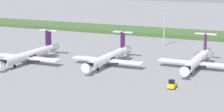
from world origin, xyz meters
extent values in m
plane|color=gray|center=(0.00, 30.00, 0.00)|extent=(500.00, 500.00, 0.00)
cube|color=#426033|center=(0.00, 73.73, 0.86)|extent=(320.00, 20.00, 1.72)
cylinder|color=white|center=(-25.58, -0.34, 2.45)|extent=(2.70, 24.00, 2.70)
cone|color=white|center=(-25.58, -13.84, 2.45)|extent=(2.70, 3.00, 2.70)
cone|color=white|center=(-25.58, 13.66, 2.45)|extent=(2.30, 4.00, 2.29)
cube|color=black|center=(-25.58, -11.94, 2.92)|extent=(2.02, 1.80, 0.90)
cylinder|color=#591E66|center=(-25.58, -0.34, 2.30)|extent=(2.76, 3.60, 2.76)
cube|color=white|center=(-31.48, -1.34, 1.84)|extent=(11.00, 3.20, 0.36)
cube|color=white|center=(-19.67, -1.34, 1.84)|extent=(11.00, 3.20, 0.36)
cube|color=#591E66|center=(-25.58, 10.66, 6.40)|extent=(0.36, 3.20, 5.20)
cube|color=white|center=(-25.58, 10.96, 8.80)|extent=(6.80, 1.80, 0.24)
cylinder|color=gray|center=(-27.83, 8.86, 2.65)|extent=(1.50, 3.40, 1.50)
cylinder|color=gray|center=(-23.33, 8.86, 2.65)|extent=(1.50, 3.40, 1.50)
cylinder|color=gray|center=(-25.58, -7.78, 1.00)|extent=(0.20, 0.20, 0.65)
cylinder|color=black|center=(-25.58, -7.78, 0.45)|extent=(0.30, 0.90, 0.90)
cylinder|color=black|center=(-27.48, 2.06, 0.45)|extent=(0.35, 0.90, 0.90)
cylinder|color=black|center=(-23.68, 2.06, 0.45)|extent=(0.35, 0.90, 0.90)
cylinder|color=white|center=(-1.11, 6.62, 2.45)|extent=(2.70, 24.00, 2.70)
cone|color=white|center=(-1.11, -6.88, 2.45)|extent=(2.70, 3.00, 2.70)
cone|color=white|center=(-1.11, 20.62, 2.45)|extent=(2.29, 4.00, 2.29)
cube|color=black|center=(-1.11, -4.98, 2.92)|extent=(2.03, 1.80, 0.90)
cylinder|color=#591E66|center=(-1.11, 6.62, 2.30)|extent=(2.76, 3.60, 2.76)
cube|color=white|center=(-7.01, 5.62, 1.84)|extent=(11.00, 3.20, 0.36)
cube|color=white|center=(4.80, 5.62, 1.84)|extent=(11.00, 3.20, 0.36)
cube|color=#591E66|center=(-1.11, 17.62, 6.40)|extent=(0.36, 3.20, 5.20)
cube|color=white|center=(-1.11, 17.92, 8.80)|extent=(6.80, 1.80, 0.24)
cylinder|color=gray|center=(-3.36, 15.82, 2.65)|extent=(1.50, 3.40, 1.50)
cylinder|color=gray|center=(1.14, 15.82, 2.65)|extent=(1.50, 3.40, 1.50)
cylinder|color=gray|center=(-1.11, -0.82, 1.00)|extent=(0.20, 0.20, 0.65)
cylinder|color=black|center=(-1.11, -0.82, 0.45)|extent=(0.30, 0.90, 0.90)
cylinder|color=black|center=(-3.01, 9.02, 0.45)|extent=(0.35, 0.90, 0.90)
cylinder|color=black|center=(0.79, 9.02, 0.45)|extent=(0.35, 0.90, 0.90)
cylinder|color=white|center=(24.49, 14.08, 2.45)|extent=(2.70, 24.00, 2.70)
cone|color=white|center=(24.49, 0.58, 2.45)|extent=(2.70, 3.00, 2.70)
cone|color=white|center=(24.49, 28.08, 2.45)|extent=(2.30, 4.00, 2.29)
cube|color=black|center=(24.49, 2.48, 2.92)|extent=(2.02, 1.80, 0.90)
cylinder|color=#591E66|center=(24.49, 14.08, 2.30)|extent=(2.76, 3.60, 2.76)
cube|color=white|center=(18.58, 13.08, 1.84)|extent=(11.00, 3.20, 0.36)
cube|color=white|center=(30.39, 13.08, 1.84)|extent=(11.00, 3.20, 0.36)
cube|color=#591E66|center=(24.49, 25.08, 6.40)|extent=(0.36, 3.20, 5.20)
cube|color=white|center=(24.49, 25.38, 8.80)|extent=(6.80, 1.80, 0.24)
cylinder|color=gray|center=(22.24, 23.28, 2.65)|extent=(1.50, 3.40, 1.50)
cylinder|color=gray|center=(26.74, 23.28, 2.65)|extent=(1.50, 3.40, 1.50)
cylinder|color=gray|center=(24.49, 6.64, 1.00)|extent=(0.20, 0.20, 0.65)
cylinder|color=black|center=(24.49, 6.64, 0.45)|extent=(0.30, 0.90, 0.90)
cylinder|color=black|center=(22.59, 16.48, 0.45)|extent=(0.35, 0.90, 0.90)
cylinder|color=black|center=(26.39, 16.48, 0.45)|extent=(0.35, 0.90, 0.90)
cylinder|color=#B2B2B7|center=(4.66, 44.86, 6.19)|extent=(0.50, 0.50, 12.38)
cylinder|color=#B2B2B7|center=(4.66, 44.86, 15.72)|extent=(0.28, 0.28, 6.67)
cube|color=#B2B2B7|center=(4.66, 44.86, 12.78)|extent=(4.40, 0.20, 0.20)
cube|color=yellow|center=(23.61, -9.20, 0.85)|extent=(1.70, 3.20, 1.10)
cube|color=black|center=(23.61, -9.76, 1.85)|extent=(1.36, 1.10, 0.90)
cylinder|color=black|center=(22.86, -10.16, 0.30)|extent=(0.22, 0.60, 0.60)
cylinder|color=black|center=(24.36, -10.16, 0.30)|extent=(0.22, 0.60, 0.60)
cylinder|color=black|center=(22.86, -8.24, 0.30)|extent=(0.22, 0.60, 0.60)
cylinder|color=black|center=(24.36, -8.24, 0.30)|extent=(0.22, 0.60, 0.60)
cone|color=orange|center=(24.16, -7.40, 0.28)|extent=(0.44, 0.44, 0.55)
cone|color=orange|center=(27.31, -7.88, 0.28)|extent=(0.44, 0.44, 0.55)
camera|label=1|loc=(48.84, -100.18, 27.93)|focal=63.14mm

